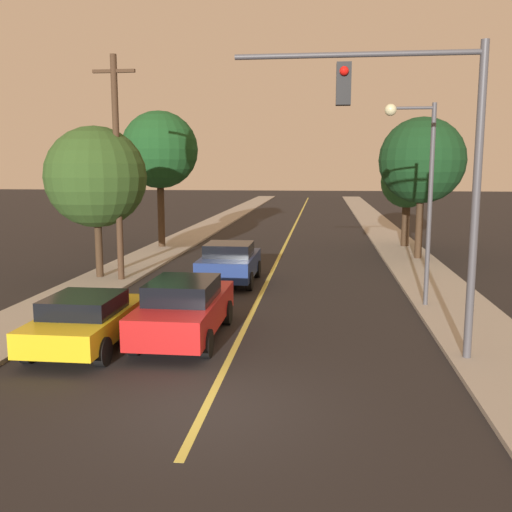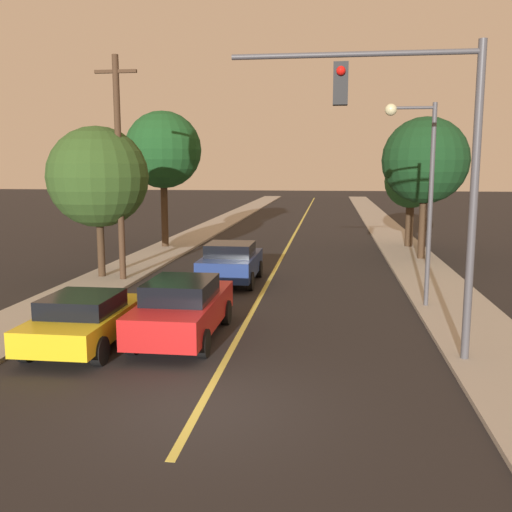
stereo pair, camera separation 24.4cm
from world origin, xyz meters
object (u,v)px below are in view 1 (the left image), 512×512
(car_near_lane_front, at_px, (185,308))
(tree_left_far, at_px, (96,177))
(car_near_lane_second, at_px, (230,262))
(streetlamp_right, at_px, (419,176))
(utility_pole_left, at_px, (117,166))
(traffic_signal_mast, at_px, (423,148))
(tree_right_near, at_px, (422,161))
(tree_right_far, at_px, (407,182))
(car_outer_lane_front, at_px, (87,320))
(tree_left_near, at_px, (160,150))

(car_near_lane_front, xyz_separation_m, tree_left_far, (-5.23, 7.35, 3.20))
(car_near_lane_second, bearing_deg, streetlamp_right, -26.32)
(tree_left_far, bearing_deg, utility_pole_left, -22.56)
(traffic_signal_mast, relative_size, tree_right_near, 1.05)
(car_near_lane_second, height_order, tree_right_far, tree_right_far)
(car_outer_lane_front, bearing_deg, traffic_signal_mast, -0.12)
(traffic_signal_mast, bearing_deg, streetlamp_right, 81.46)
(streetlamp_right, distance_m, tree_right_near, 9.73)
(car_near_lane_front, distance_m, car_near_lane_second, 7.21)
(tree_right_near, xyz_separation_m, tree_right_far, (-0.02, 4.27, -1.12))
(car_outer_lane_front, bearing_deg, tree_right_far, 61.57)
(utility_pole_left, xyz_separation_m, tree_left_near, (-1.01, 9.18, 0.83))
(car_near_lane_front, height_order, streetlamp_right, streetlamp_right)
(car_outer_lane_front, relative_size, tree_right_near, 0.62)
(car_near_lane_second, height_order, traffic_signal_mast, traffic_signal_mast)
(tree_right_far, bearing_deg, car_outer_lane_front, -118.43)
(tree_right_near, relative_size, tree_right_far, 1.34)
(car_near_lane_front, bearing_deg, car_near_lane_second, 90.00)
(car_outer_lane_front, height_order, tree_left_near, tree_left_near)
(tree_right_near, bearing_deg, car_near_lane_front, -120.58)
(car_outer_lane_front, relative_size, traffic_signal_mast, 0.59)
(car_near_lane_front, xyz_separation_m, traffic_signal_mast, (5.62, -1.02, 3.99))
(traffic_signal_mast, xyz_separation_m, tree_left_near, (-10.83, 17.13, 0.49))
(tree_left_near, xyz_separation_m, tree_right_far, (13.23, 1.78, -1.71))
(car_near_lane_front, relative_size, utility_pole_left, 0.56)
(car_near_lane_front, relative_size, tree_right_far, 0.94)
(tree_left_far, distance_m, tree_right_near, 14.70)
(utility_pole_left, height_order, tree_right_far, utility_pole_left)
(traffic_signal_mast, xyz_separation_m, utility_pole_left, (-9.82, 7.95, -0.35))
(utility_pole_left, bearing_deg, streetlamp_right, -15.20)
(car_near_lane_front, xyz_separation_m, utility_pole_left, (-4.20, 6.93, 3.65))
(streetlamp_right, bearing_deg, tree_right_near, 80.13)
(tree_left_far, bearing_deg, tree_right_far, 38.46)
(car_outer_lane_front, relative_size, tree_left_near, 0.56)
(car_near_lane_second, bearing_deg, traffic_signal_mast, -55.65)
(car_near_lane_second, distance_m, tree_right_near, 11.00)
(tree_left_far, bearing_deg, traffic_signal_mast, -37.65)
(car_near_lane_front, relative_size, tree_left_near, 0.64)
(car_outer_lane_front, height_order, streetlamp_right, streetlamp_right)
(tree_left_far, height_order, tree_right_near, tree_right_near)
(car_near_lane_second, xyz_separation_m, tree_left_near, (-5.21, 8.90, 4.48))
(car_near_lane_front, xyz_separation_m, car_outer_lane_front, (-2.20, -1.00, -0.11))
(tree_left_far, bearing_deg, tree_left_near, 89.86)
(car_near_lane_second, bearing_deg, tree_left_far, 178.39)
(tree_right_far, bearing_deg, car_near_lane_front, -114.17)
(streetlamp_right, xyz_separation_m, tree_left_near, (-11.59, 12.06, 1.15))
(car_near_lane_front, distance_m, tree_left_far, 9.58)
(utility_pole_left, bearing_deg, tree_right_near, 28.64)
(car_near_lane_front, height_order, tree_right_near, tree_right_near)
(utility_pole_left, bearing_deg, car_outer_lane_front, -75.84)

